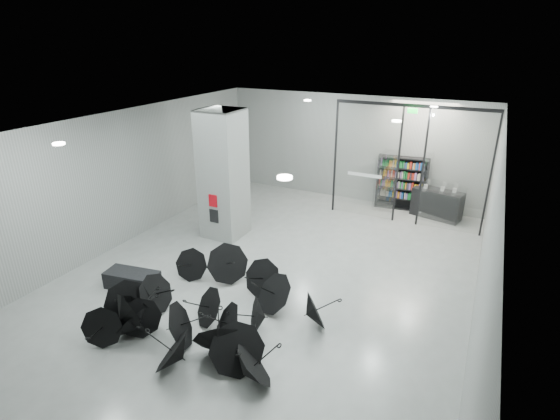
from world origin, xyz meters
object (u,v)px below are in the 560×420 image
at_px(bookshelf, 401,183).
at_px(shop_counter, 437,204).
at_px(bench, 132,280).
at_px(umbrella_cluster, 201,316).
at_px(column, 223,175).

bearing_deg(bookshelf, shop_counter, -19.15).
distance_m(bench, umbrella_cluster, 2.60).
bearing_deg(bookshelf, bench, -126.96).
bearing_deg(bookshelf, column, -140.80).
xyz_separation_m(column, bookshelf, (4.55, 4.75, -1.02)).
bearing_deg(umbrella_cluster, column, 116.61).
relative_size(bench, bookshelf, 0.69).
bearing_deg(bench, column, 75.28).
xyz_separation_m(bench, bookshelf, (4.92, 8.53, 0.76)).
xyz_separation_m(bench, umbrella_cluster, (2.54, -0.56, 0.08)).
distance_m(bench, shop_counter, 10.36).
height_order(shop_counter, umbrella_cluster, umbrella_cluster).
xyz_separation_m(bookshelf, shop_counter, (1.35, -0.29, -0.48)).
xyz_separation_m(column, umbrella_cluster, (2.17, -4.34, -1.70)).
bearing_deg(column, umbrella_cluster, -63.39).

